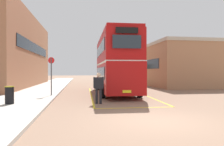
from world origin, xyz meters
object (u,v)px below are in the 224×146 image
object	(u,v)px
double_decker_bus	(115,63)
pedestrian_boarding	(99,86)
single_deck_bus	(115,72)
bus_stop_sign	(51,72)
litter_bin	(10,95)

from	to	relation	value
double_decker_bus	pedestrian_boarding	distance (m)	6.11
single_deck_bus	bus_stop_sign	bearing A→B (deg)	-109.44
double_decker_bus	bus_stop_sign	world-z (taller)	double_decker_bus
single_deck_bus	pedestrian_boarding	size ratio (longest dim) A/B	5.09
pedestrian_boarding	litter_bin	world-z (taller)	pedestrian_boarding
pedestrian_boarding	single_deck_bus	bearing A→B (deg)	79.02
double_decker_bus	bus_stop_sign	xyz separation A→B (m)	(-4.89, -2.19, -0.76)
double_decker_bus	litter_bin	size ratio (longest dim) A/B	11.36
double_decker_bus	single_deck_bus	distance (m)	21.44
double_decker_bus	bus_stop_sign	bearing A→B (deg)	-155.85
bus_stop_sign	pedestrian_boarding	bearing A→B (deg)	-48.54
pedestrian_boarding	bus_stop_sign	size ratio (longest dim) A/B	0.66
pedestrian_boarding	litter_bin	bearing A→B (deg)	-176.44
pedestrian_boarding	litter_bin	distance (m)	4.70
bus_stop_sign	single_deck_bus	bearing A→B (deg)	70.56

